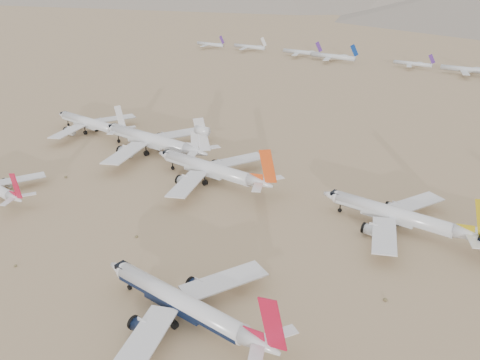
{
  "coord_description": "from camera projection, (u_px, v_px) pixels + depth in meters",
  "views": [
    {
      "loc": [
        65.52,
        -60.42,
        70.2
      ],
      "look_at": [
        -22.15,
        53.09,
        7.0
      ],
      "focal_mm": 35.0,
      "sensor_mm": 36.0,
      "label": 1
    }
  ],
  "objects": [
    {
      "name": "row2_white_trijet",
      "position": [
        155.0,
        140.0,
        196.81
      ],
      "size": [
        59.4,
        58.05,
        21.05
      ],
      "color": "silver",
      "rests_on": "ground"
    },
    {
      "name": "row2_gold_tail",
      "position": [
        399.0,
        216.0,
        138.28
      ],
      "size": [
        47.73,
        46.68,
        17.0
      ],
      "color": "silver",
      "rests_on": "ground"
    },
    {
      "name": "ground",
      "position": [
        176.0,
        304.0,
        108.72
      ],
      "size": [
        7000.0,
        7000.0,
        0.0
      ],
      "primitive_type": "plane",
      "color": "#917254",
      "rests_on": "ground"
    },
    {
      "name": "row2_white_twin",
      "position": [
        91.0,
        123.0,
        223.43
      ],
      "size": [
        49.05,
        47.99,
        17.53
      ],
      "color": "silver",
      "rests_on": "ground"
    },
    {
      "name": "desert_scrub",
      "position": [
        7.0,
        305.0,
        107.86
      ],
      "size": [
        206.06,
        121.67,
        0.63
      ],
      "color": "brown",
      "rests_on": "ground"
    },
    {
      "name": "main_airliner",
      "position": [
        186.0,
        305.0,
        101.11
      ],
      "size": [
        47.98,
        46.86,
        16.93
      ],
      "color": "silver",
      "rests_on": "ground"
    },
    {
      "name": "row2_orange_tail",
      "position": [
        212.0,
        169.0,
        169.84
      ],
      "size": [
        52.12,
        50.99,
        18.59
      ],
      "color": "silver",
      "rests_on": "ground"
    }
  ]
}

